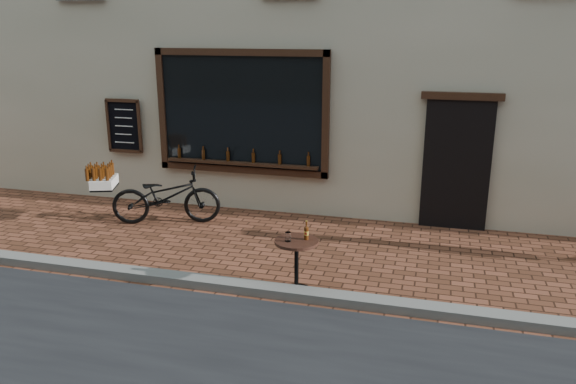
# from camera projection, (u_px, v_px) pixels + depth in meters

# --- Properties ---
(ground) EXTENTS (90.00, 90.00, 0.00)m
(ground) POSITION_uv_depth(u_px,v_px,m) (295.00, 305.00, 6.99)
(ground) COLOR #502A19
(ground) RESTS_ON ground
(kerb) EXTENTS (90.00, 0.25, 0.12)m
(kerb) POSITION_uv_depth(u_px,v_px,m) (299.00, 294.00, 7.16)
(kerb) COLOR slate
(kerb) RESTS_ON ground
(cargo_bicycle) EXTENTS (2.24, 1.27, 1.06)m
(cargo_bicycle) POSITION_uv_depth(u_px,v_px,m) (164.00, 196.00, 9.80)
(cargo_bicycle) COLOR black
(cargo_bicycle) RESTS_ON ground
(bistro_table) EXTENTS (0.57, 0.57, 0.97)m
(bistro_table) POSITION_uv_depth(u_px,v_px,m) (297.00, 255.00, 7.19)
(bistro_table) COLOR black
(bistro_table) RESTS_ON ground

